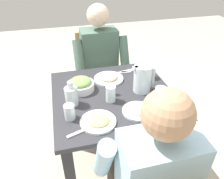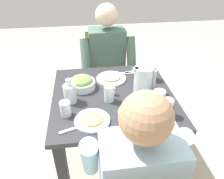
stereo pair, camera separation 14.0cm
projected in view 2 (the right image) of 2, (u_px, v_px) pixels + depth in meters
name	position (u px, v px, depth m)	size (l,w,h in m)	color
ground_plane	(113.00, 165.00, 1.88)	(8.00, 8.00, 0.00)	#B7AD99
dining_table	(113.00, 111.00, 1.55)	(0.81, 0.81, 0.74)	#2D2D33
chair_far	(106.00, 70.00, 2.24)	(0.40, 0.40, 0.90)	tan
diner_near	(133.00, 175.00, 1.05)	(0.48, 0.53, 1.19)	#9EC6E0
diner_far	(108.00, 67.00, 1.99)	(0.48, 0.53, 1.19)	#4C6B5B
water_pitcher	(143.00, 80.00, 1.44)	(0.16, 0.12, 0.19)	silver
salad_bowl	(82.00, 83.00, 1.51)	(0.18, 0.18, 0.09)	white
plate_yoghurt	(134.00, 112.00, 1.29)	(0.19, 0.19, 0.04)	white
plate_fries	(92.00, 120.00, 1.24)	(0.21, 0.21, 0.04)	white
plate_beans	(111.00, 78.00, 1.63)	(0.22, 0.22, 0.04)	white
water_glass_by_pitcher	(65.00, 109.00, 1.26)	(0.06, 0.06, 0.09)	silver
water_glass_far_left	(167.00, 107.00, 1.26)	(0.06, 0.06, 0.11)	silver
water_glass_far_right	(109.00, 94.00, 1.38)	(0.06, 0.06, 0.11)	silver
water_glass_near_left	(150.00, 73.00, 1.61)	(0.07, 0.07, 0.11)	silver
water_glass_near_right	(159.00, 98.00, 1.35)	(0.07, 0.07, 0.10)	silver
oil_carafe	(70.00, 94.00, 1.37)	(0.08, 0.08, 0.16)	silver
salt_shaker	(113.00, 91.00, 1.46)	(0.03, 0.03, 0.05)	white
fork_near	(124.00, 73.00, 1.70)	(0.17, 0.03, 0.01)	silver
knife_near	(76.00, 128.00, 1.19)	(0.18, 0.02, 0.01)	silver
fork_far	(135.00, 71.00, 1.73)	(0.17, 0.03, 0.01)	silver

